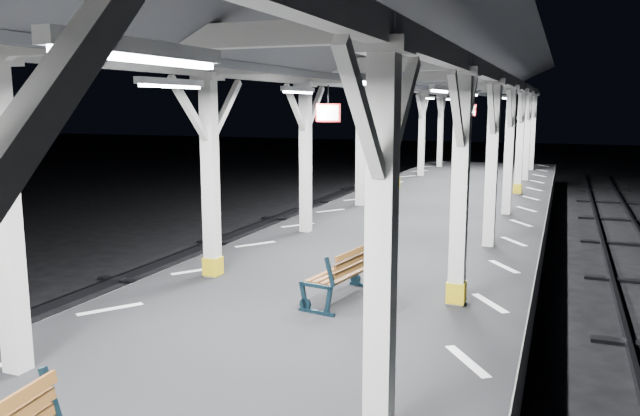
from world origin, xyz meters
The scene contains 6 objects.
ground centered at (0.00, 0.00, 0.00)m, with size 120.00×120.00×0.00m, color black.
platform centered at (0.00, 0.00, 0.50)m, with size 6.00×50.00×1.00m, color black.
hazard_stripes_left centered at (-2.45, 0.00, 1.00)m, with size 1.00×48.00×0.01m, color silver.
hazard_stripes_right centered at (2.45, 0.00, 1.00)m, with size 1.00×48.00×0.01m, color silver.
canopy centered at (0.00, -0.02, 4.56)m, with size 5.40×49.00×4.65m.
bench_mid centered at (0.52, 1.58, 1.44)m, with size 0.82×1.61×0.83m.
Camera 1 is at (3.31, -6.70, 3.81)m, focal length 35.00 mm.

